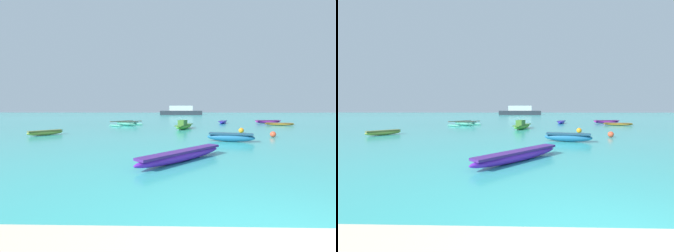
{
  "view_description": "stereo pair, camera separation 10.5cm",
  "coord_description": "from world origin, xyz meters",
  "views": [
    {
      "loc": [
        -1.56,
        -1.98,
        1.73
      ],
      "look_at": [
        -2.02,
        17.92,
        0.25
      ],
      "focal_mm": 24.0,
      "sensor_mm": 36.0,
      "label": 1
    },
    {
      "loc": [
        -1.45,
        -1.98,
        1.73
      ],
      "look_at": [
        -2.02,
        17.92,
        0.25
      ],
      "focal_mm": 24.0,
      "sensor_mm": 36.0,
      "label": 2
    }
  ],
  "objects": [
    {
      "name": "moored_boat_0",
      "position": [
        -10.12,
        12.78,
        0.19
      ],
      "size": [
        1.83,
        1.99,
        0.33
      ],
      "rotation": [
        0.0,
        0.0,
        0.85
      ],
      "color": "#A1AF44",
      "rests_on": "ground_plane"
    },
    {
      "name": "moored_boat_1",
      "position": [
        -6.51,
        21.69,
        0.23
      ],
      "size": [
        3.45,
        3.77,
        0.5
      ],
      "rotation": [
        0.0,
        0.0,
        -0.64
      ],
      "color": "teal",
      "rests_on": "ground_plane"
    },
    {
      "name": "moored_boat_2",
      "position": [
        1.53,
        10.07,
        0.25
      ],
      "size": [
        2.54,
        1.22,
        0.46
      ],
      "rotation": [
        0.0,
        0.0,
        -0.28
      ],
      "color": "#20699A",
      "rests_on": "ground_plane"
    },
    {
      "name": "moored_boat_3",
      "position": [
        -1.23,
        5.45,
        0.2
      ],
      "size": [
        3.13,
        3.29,
        0.36
      ],
      "rotation": [
        0.0,
        0.0,
        0.82
      ],
      "color": "#6824C1",
      "rests_on": "ground_plane"
    },
    {
      "name": "moored_boat_4",
      "position": [
        10.25,
        26.24,
        0.22
      ],
      "size": [
        3.18,
        1.0,
        0.38
      ],
      "rotation": [
        0.0,
        0.0,
        0.05
      ],
      "color": "#982794",
      "rests_on": "ground_plane"
    },
    {
      "name": "moored_boat_5",
      "position": [
        9.89,
        22.39,
        0.17
      ],
      "size": [
        2.94,
        1.4,
        0.29
      ],
      "rotation": [
        0.0,
        0.0,
        -0.3
      ],
      "color": "#AF7526",
      "rests_on": "ground_plane"
    },
    {
      "name": "moored_boat_6",
      "position": [
        -0.6,
        17.91,
        0.28
      ],
      "size": [
        1.94,
        3.67,
        0.81
      ],
      "rotation": [
        0.0,
        0.0,
        1.2
      ],
      "color": "#5EC33C",
      "rests_on": "ground_plane"
    },
    {
      "name": "moored_boat_7",
      "position": [
        4.53,
        25.55,
        0.19
      ],
      "size": [
        1.69,
        3.02,
        0.33
      ],
      "rotation": [
        0.0,
        0.0,
        1.21
      ],
      "color": "#392DD3",
      "rests_on": "ground_plane"
    },
    {
      "name": "mooring_buoy_0",
      "position": [
        3.44,
        14.52,
        0.19
      ],
      "size": [
        0.37,
        0.37,
        0.37
      ],
      "color": "orange",
      "rests_on": "ground_plane"
    },
    {
      "name": "mooring_buoy_2",
      "position": [
        4.66,
        12.03,
        0.18
      ],
      "size": [
        0.36,
        0.36,
        0.36
      ],
      "color": "#E54C2D",
      "rests_on": "ground_plane"
    },
    {
      "name": "distant_ferry",
      "position": [
        0.84,
        68.01,
        1.16
      ],
      "size": [
        12.92,
        2.84,
        2.84
      ],
      "color": "#2D333D",
      "rests_on": "ground_plane"
    }
  ]
}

